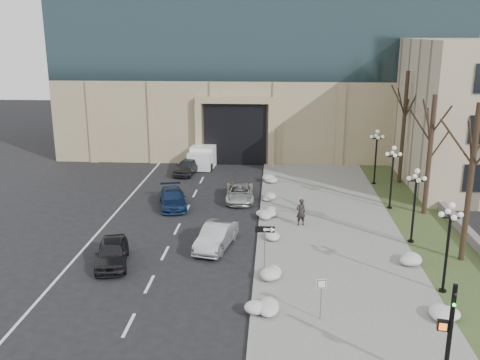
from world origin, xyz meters
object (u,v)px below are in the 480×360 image
object	(u,v)px
car_b	(216,236)
pedestrian	(301,212)
car_a	(112,253)
box_truck	(205,155)
lamppost_a	(449,236)
car_c	(173,198)
car_e	(187,167)
traffic_signal	(448,340)
keep_sign	(321,291)
car_d	(240,193)
lamppost_d	(376,149)
lamppost_b	(415,196)
lamppost_c	(392,169)
one_way_sign	(268,235)

from	to	relation	value
car_b	pedestrian	distance (m)	6.53
car_a	box_truck	size ratio (longest dim) A/B	0.66
lamppost_a	car_c	bearing A→B (deg)	141.80
car_e	traffic_signal	xyz separation A→B (m)	(14.13, -29.64, 1.42)
pedestrian	lamppost_a	size ratio (longest dim) A/B	0.38
keep_sign	car_d	bearing A→B (deg)	97.11
car_d	car_c	bearing A→B (deg)	-162.72
lamppost_d	traffic_signal	bearing A→B (deg)	-94.75
lamppost_b	box_truck	bearing A→B (deg)	128.42
car_b	box_truck	xyz separation A→B (m)	(-3.36, 20.65, 0.24)
traffic_signal	lamppost_b	size ratio (longest dim) A/B	0.90
lamppost_a	car_d	bearing A→B (deg)	127.61
lamppost_c	lamppost_a	bearing A→B (deg)	-90.00
car_d	pedestrian	world-z (taller)	pedestrian
car_a	lamppost_a	xyz separation A→B (m)	(17.40, -2.23, 2.35)
car_e	lamppost_d	size ratio (longest dim) A/B	0.86
box_truck	lamppost_b	distance (m)	24.60
traffic_signal	lamppost_c	xyz separation A→B (m)	(2.26, 20.69, 0.95)
car_c	pedestrian	bearing A→B (deg)	-35.86
lamppost_c	car_d	bearing A→B (deg)	172.86
car_d	traffic_signal	xyz separation A→B (m)	(8.83, -22.08, 1.49)
pedestrian	lamppost_c	distance (m)	8.05
lamppost_a	car_a	bearing A→B (deg)	172.68
keep_sign	pedestrian	bearing A→B (deg)	83.53
car_a	car_c	bearing A→B (deg)	69.46
car_b	one_way_sign	distance (m)	5.16
pedestrian	car_d	bearing A→B (deg)	-72.14
lamppost_d	lamppost_a	bearing A→B (deg)	-90.00
one_way_sign	lamppost_c	size ratio (longest dim) A/B	0.60
traffic_signal	lamppost_c	world-z (taller)	lamppost_c
car_d	car_e	xyz separation A→B (m)	(-5.31, 7.56, 0.07)
car_e	lamppost_a	distance (m)	27.50
car_e	lamppost_c	world-z (taller)	lamppost_c
car_a	traffic_signal	bearing A→B (deg)	-45.71
pedestrian	keep_sign	distance (m)	12.09
keep_sign	lamppost_d	distance (m)	23.51
car_a	pedestrian	distance (m)	12.68
car_b	car_d	bearing A→B (deg)	97.26
one_way_sign	lamppost_c	distance (m)	14.62
car_d	lamppost_b	distance (m)	13.82
car_a	car_c	distance (m)	10.41
car_a	car_c	xyz separation A→B (m)	(1.46, 10.30, -0.06)
lamppost_d	car_e	bearing A→B (deg)	171.51
lamppost_b	pedestrian	bearing A→B (deg)	159.64
car_d	lamppost_c	distance (m)	11.44
keep_sign	lamppost_b	bearing A→B (deg)	48.55
traffic_signal	lamppost_c	bearing A→B (deg)	93.66
box_truck	lamppost_c	distance (m)	19.94
keep_sign	lamppost_b	distance (m)	11.59
car_c	car_b	bearing A→B (deg)	-76.36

